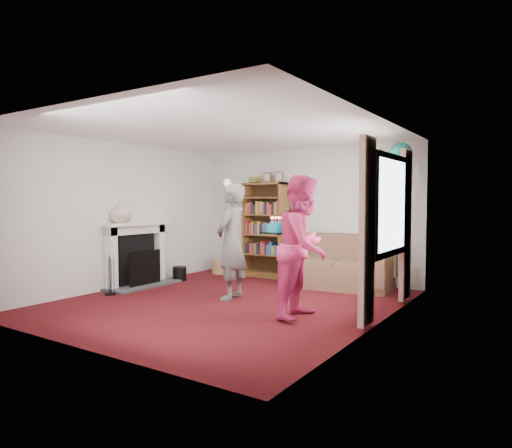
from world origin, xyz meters
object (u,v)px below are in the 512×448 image
Objects in this scene: birthday_cake at (278,228)px; person_striped at (232,242)px; person_magenta at (304,246)px; bookcase at (267,231)px; sofa at (342,267)px.

person_striped is at bearing 164.36° from birthday_cake.
person_magenta is at bearing 65.43° from person_striped.
bookcase is 5.76× the size of birthday_cake.
bookcase reaches higher than sofa.
person_magenta is (2.07, -2.43, 0.01)m from bookcase.
person_striped reaches higher than birthday_cake.
birthday_cake is (0.98, -0.27, 0.25)m from person_striped.
birthday_cake reaches higher than sofa.
bookcase is 3.19m from person_magenta.
birthday_cake is at bearing -55.09° from bookcase.
person_magenta is (1.42, -0.36, 0.04)m from person_striped.
person_magenta reaches higher than sofa.
birthday_cake is at bearing 64.17° from person_striped.
person_striped is at bearing -124.95° from sofa.
sofa is 0.93× the size of person_magenta.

